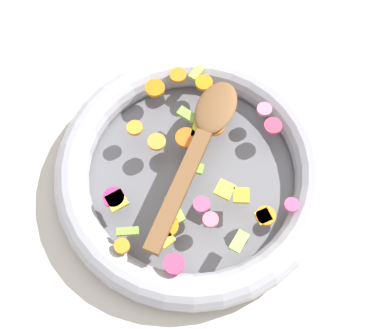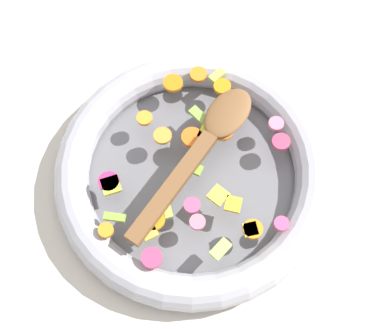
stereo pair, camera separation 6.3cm
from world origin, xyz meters
name	(u,v)px [view 2 (the right image)]	position (x,y,z in m)	size (l,w,h in m)	color
ground_plane	(192,178)	(0.00, 0.00, 0.00)	(4.00, 4.00, 0.00)	beige
skillet	(192,172)	(0.00, 0.00, 0.02)	(0.40, 0.40, 0.05)	slate
chopped_vegetables	(193,164)	(0.00, 0.00, 0.05)	(0.28, 0.32, 0.01)	orange
wooden_spoon	(204,145)	(0.02, 0.02, 0.06)	(0.19, 0.25, 0.01)	brown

